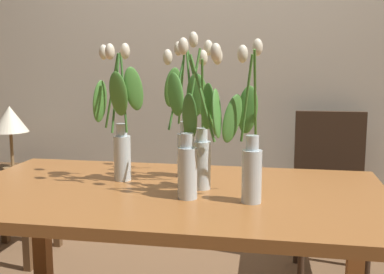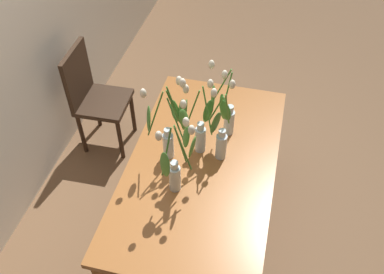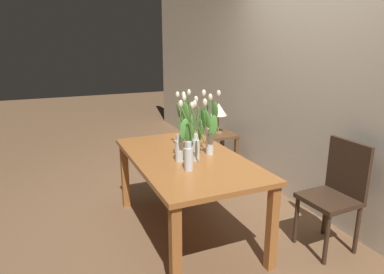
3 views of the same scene
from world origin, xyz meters
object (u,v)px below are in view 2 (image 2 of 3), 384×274
(tulip_vase_2, at_px, (170,128))
(tulip_vase_4, at_px, (200,130))
(dining_chair, at_px, (93,94))
(tulip_vase_0, at_px, (177,165))
(dining_table, at_px, (202,173))
(tulip_vase_1, at_px, (220,133))
(tulip_vase_3, at_px, (225,113))

(tulip_vase_2, xyz_separation_m, tulip_vase_4, (0.08, -0.17, -0.06))
(tulip_vase_4, bearing_deg, tulip_vase_2, 114.80)
(dining_chair, bearing_deg, tulip_vase_0, -133.44)
(dining_table, height_order, dining_chair, dining_chair)
(dining_chair, bearing_deg, dining_table, -123.16)
(tulip_vase_0, distance_m, tulip_vase_4, 0.33)
(dining_table, bearing_deg, tulip_vase_1, -36.24)
(tulip_vase_0, bearing_deg, tulip_vase_4, -9.84)
(tulip_vase_4, relative_size, dining_chair, 0.60)
(tulip_vase_2, bearing_deg, tulip_vase_4, -65.20)
(dining_table, relative_size, tulip_vase_1, 3.00)
(tulip_vase_3, bearing_deg, tulip_vase_4, 148.11)
(tulip_vase_4, bearing_deg, dining_chair, 60.04)
(tulip_vase_1, bearing_deg, tulip_vase_3, 0.17)
(dining_table, xyz_separation_m, dining_chair, (0.69, 1.06, -0.12))
(dining_table, height_order, tulip_vase_3, tulip_vase_3)
(tulip_vase_1, bearing_deg, tulip_vase_4, 94.78)
(tulip_vase_1, xyz_separation_m, tulip_vase_4, (-0.01, 0.12, 0.00))
(tulip_vase_4, height_order, dining_chair, tulip_vase_4)
(tulip_vase_2, xyz_separation_m, tulip_vase_3, (0.27, -0.29, -0.06))
(dining_table, relative_size, tulip_vase_4, 2.88)
(dining_table, relative_size, tulip_vase_0, 2.95)
(tulip_vase_3, relative_size, dining_chair, 0.59)
(tulip_vase_2, height_order, tulip_vase_3, tulip_vase_2)
(tulip_vase_0, bearing_deg, dining_chair, 46.56)
(tulip_vase_0, relative_size, tulip_vase_1, 1.02)
(tulip_vase_0, bearing_deg, tulip_vase_2, 23.68)
(dining_table, xyz_separation_m, tulip_vase_4, (0.10, 0.04, 0.27))
(tulip_vase_2, distance_m, dining_chair, 1.18)
(tulip_vase_2, xyz_separation_m, dining_chair, (0.67, 0.86, -0.45))
(tulip_vase_3, xyz_separation_m, tulip_vase_4, (-0.19, 0.12, 0.00))
(tulip_vase_0, relative_size, tulip_vase_4, 0.98)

